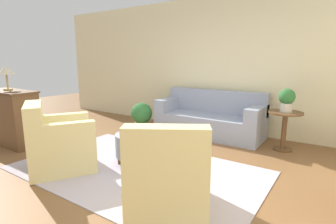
% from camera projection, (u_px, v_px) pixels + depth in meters
% --- Properties ---
extents(ground_plane, '(16.00, 16.00, 0.00)m').
position_uv_depth(ground_plane, '(137.00, 170.00, 3.63)').
color(ground_plane, brown).
extents(wall_back, '(9.29, 0.12, 2.80)m').
position_uv_depth(wall_back, '(219.00, 65.00, 5.56)').
color(wall_back, beige).
rests_on(wall_back, ground_plane).
extents(rug, '(3.34, 2.06, 0.01)m').
position_uv_depth(rug, '(137.00, 170.00, 3.63)').
color(rug, '#BCB2C1').
rests_on(rug, ground_plane).
extents(couch, '(2.14, 0.84, 0.89)m').
position_uv_depth(couch, '(210.00, 119.00, 5.32)').
color(couch, '#8E99B2').
rests_on(couch, ground_plane).
extents(armchair_left, '(1.07, 1.09, 0.94)m').
position_uv_depth(armchair_left, '(58.00, 144.00, 3.58)').
color(armchair_left, beige).
rests_on(armchair_left, rug).
extents(armchair_right, '(1.07, 1.09, 0.94)m').
position_uv_depth(armchair_right, '(168.00, 177.00, 2.58)').
color(armchair_right, beige).
rests_on(armchair_right, rug).
extents(ottoman_table, '(0.68, 0.68, 0.44)m').
position_uv_depth(ottoman_table, '(139.00, 144.00, 3.83)').
color(ottoman_table, '#8E99B2').
rests_on(ottoman_table, rug).
extents(side_table, '(0.55, 0.55, 0.66)m').
position_uv_depth(side_table, '(285.00, 124.00, 4.36)').
color(side_table, brown).
rests_on(side_table, ground_plane).
extents(dresser, '(1.19, 0.48, 0.98)m').
position_uv_depth(dresser, '(11.00, 117.00, 4.69)').
color(dresser, brown).
rests_on(dresser, ground_plane).
extents(potted_plant_on_side_table, '(0.26, 0.26, 0.38)m').
position_uv_depth(potted_plant_on_side_table, '(287.00, 99.00, 4.27)').
color(potted_plant_on_side_table, beige).
rests_on(potted_plant_on_side_table, side_table).
extents(potted_plant_floor, '(0.46, 0.46, 0.59)m').
position_uv_depth(potted_plant_floor, '(142.00, 115.00, 5.74)').
color(potted_plant_floor, beige).
rests_on(potted_plant_floor, ground_plane).
extents(table_lamp, '(0.27, 0.27, 0.44)m').
position_uv_depth(table_lamp, '(6.00, 71.00, 4.53)').
color(table_lamp, tan).
rests_on(table_lamp, dresser).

